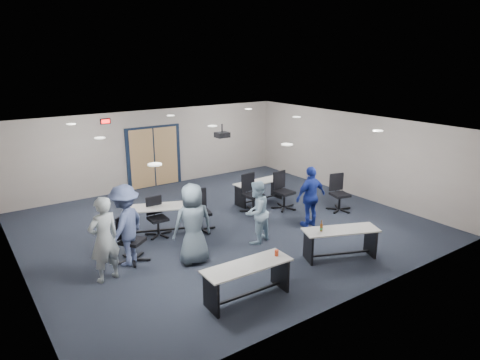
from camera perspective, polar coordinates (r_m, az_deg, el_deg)
floor at (r=11.78m, az=-2.18°, el=-6.03°), size 10.00×10.00×0.00m
back_wall at (r=15.21m, az=-11.50°, el=4.11°), size 10.00×0.04×2.70m
front_wall at (r=8.14m, az=15.32°, el=-6.89°), size 10.00×0.04×2.70m
left_wall at (r=9.74m, az=-27.89°, el=-4.40°), size 0.04×9.00×2.70m
right_wall at (r=14.58m, az=14.53°, el=3.39°), size 0.04×9.00×2.70m
ceiling at (r=11.05m, az=-2.33°, el=7.03°), size 10.00×9.00×0.04m
double_door at (r=15.25m, az=-11.38°, el=2.99°), size 2.00×0.07×2.20m
exit_sign at (r=14.42m, az=-17.52°, el=7.48°), size 0.32×0.07×0.18m
ceiling_projector at (r=11.67m, az=-2.39°, el=6.06°), size 0.35×0.32×0.37m
ceiling_can_lights at (r=11.26m, az=-3.02°, el=7.05°), size 6.24×5.74×0.02m
table_front_left at (r=8.24m, az=1.02°, el=-12.59°), size 1.78×0.65×0.83m
table_front_right at (r=10.06m, az=13.19°, el=-7.56°), size 1.81×1.20×0.95m
table_back_left at (r=11.23m, az=-10.49°, el=-4.62°), size 1.98×1.28×0.76m
table_back_right at (r=13.45m, az=2.55°, el=-1.06°), size 1.70×0.63×0.68m
chair_back_a at (r=11.13m, az=-10.90°, el=-4.91°), size 0.64×0.64×1.01m
chair_back_b at (r=11.27m, az=-5.27°, el=-4.15°), size 0.83×0.83×1.10m
chair_back_c at (r=12.54m, az=1.79°, el=-1.84°), size 0.79×0.79×1.14m
chair_back_d at (r=12.89m, az=5.95°, el=-1.46°), size 0.77×0.77×1.13m
chair_loose_left at (r=9.91m, az=-14.15°, el=-7.66°), size 0.94×0.94×1.07m
chair_loose_right at (r=13.00m, az=13.20°, el=-1.72°), size 0.84×0.84×1.10m
person_gray at (r=9.12m, az=-17.67°, el=-7.56°), size 0.74×0.57×1.81m
person_plaid at (r=9.49m, az=-6.31°, el=-5.85°), size 0.97×0.71×1.83m
person_lightblue at (r=10.49m, az=2.19°, el=-4.30°), size 0.91×0.80×1.58m
person_navy at (r=11.62m, az=9.41°, el=-2.20°), size 0.98×0.42×1.67m
person_back at (r=9.69m, az=-15.05°, el=-5.86°), size 1.35×1.27×1.83m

